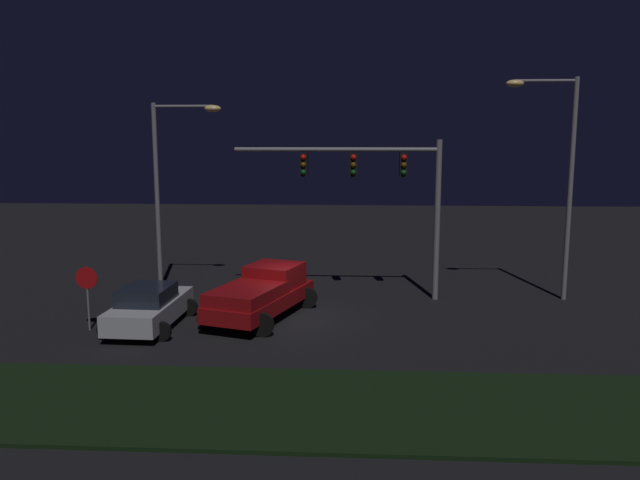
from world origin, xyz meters
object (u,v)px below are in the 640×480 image
object	(u,v)px
pickup_truck	(263,291)
stop_sign	(87,286)
street_lamp_left	(170,173)
traffic_signal_gantry	(377,180)
car_sedan	(149,307)
street_lamp_right	(558,163)

from	to	relation	value
pickup_truck	stop_sign	distance (m)	6.10
pickup_truck	street_lamp_left	world-z (taller)	street_lamp_left
traffic_signal_gantry	stop_sign	world-z (taller)	traffic_signal_gantry
traffic_signal_gantry	street_lamp_left	distance (m)	8.85
car_sedan	traffic_signal_gantry	distance (m)	10.11
stop_sign	street_lamp_right	bearing A→B (deg)	17.09
car_sedan	street_lamp_left	world-z (taller)	street_lamp_left
street_lamp_left	street_lamp_right	size ratio (longest dim) A/B	0.90
street_lamp_left	stop_sign	size ratio (longest dim) A/B	3.60
traffic_signal_gantry	street_lamp_right	world-z (taller)	street_lamp_right
traffic_signal_gantry	street_lamp_right	xyz separation A→B (m)	(7.19, 0.28, 0.67)
pickup_truck	stop_sign	size ratio (longest dim) A/B	2.58
street_lamp_left	stop_sign	world-z (taller)	street_lamp_left
pickup_truck	traffic_signal_gantry	bearing A→B (deg)	-36.32
car_sedan	street_lamp_left	size ratio (longest dim) A/B	0.56
traffic_signal_gantry	stop_sign	bearing A→B (deg)	-153.41
stop_sign	street_lamp_left	bearing A→B (deg)	78.87
traffic_signal_gantry	street_lamp_left	xyz separation A→B (m)	(-8.78, 1.16, 0.20)
car_sedan	traffic_signal_gantry	world-z (taller)	traffic_signal_gantry
street_lamp_left	stop_sign	bearing A→B (deg)	-101.13
street_lamp_left	street_lamp_right	world-z (taller)	street_lamp_right
traffic_signal_gantry	street_lamp_left	size ratio (longest dim) A/B	1.04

